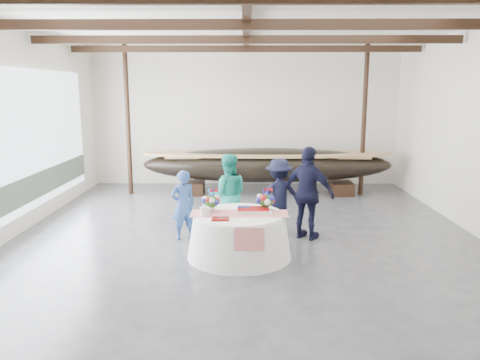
{
  "coord_description": "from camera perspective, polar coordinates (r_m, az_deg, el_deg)",
  "views": [
    {
      "loc": [
        -0.03,
        -9.54,
        3.14
      ],
      "look_at": [
        -0.13,
        0.35,
        1.22
      ],
      "focal_mm": 35.0,
      "sensor_mm": 36.0,
      "label": 1
    }
  ],
  "objects": [
    {
      "name": "wall_front",
      "position": [
        3.65,
        1.03,
        -3.08
      ],
      "size": [
        10.0,
        0.02,
        4.5
      ],
      "primitive_type": "cube",
      "color": "silver",
      "rests_on": "ground"
    },
    {
      "name": "guest_woman_teal",
      "position": [
        10.09,
        -1.5,
        -1.84
      ],
      "size": [
        0.91,
        0.73,
        1.79
      ],
      "primitive_type": "imported",
      "rotation": [
        0.0,
        0.0,
        3.2
      ],
      "color": "teal",
      "rests_on": "ground"
    },
    {
      "name": "wall_left",
      "position": [
        10.79,
        -26.97,
        5.09
      ],
      "size": [
        0.02,
        12.0,
        4.5
      ],
      "primitive_type": "cube",
      "color": "silver",
      "rests_on": "ground"
    },
    {
      "name": "tabletop_items",
      "position": [
        8.87,
        -0.3,
        -3.0
      ],
      "size": [
        1.83,
        0.95,
        0.4
      ],
      "color": "red",
      "rests_on": "banquet_table"
    },
    {
      "name": "longboat_display",
      "position": [
        14.11,
        3.35,
        1.85
      ],
      "size": [
        7.51,
        1.5,
        1.41
      ],
      "color": "black",
      "rests_on": "ground"
    },
    {
      "name": "pavilion_structure",
      "position": [
        10.34,
        0.76,
        15.8
      ],
      "size": [
        9.8,
        11.76,
        4.5
      ],
      "color": "black",
      "rests_on": "ground"
    },
    {
      "name": "open_bay",
      "position": [
        11.7,
        -24.34,
        3.59
      ],
      "size": [
        0.03,
        7.0,
        3.2
      ],
      "color": "silver",
      "rests_on": "ground"
    },
    {
      "name": "guest_woman_blue",
      "position": [
        9.93,
        -6.95,
        -3.04
      ],
      "size": [
        0.65,
        0.57,
        1.49
      ],
      "primitive_type": "imported",
      "rotation": [
        0.0,
        0.0,
        3.65
      ],
      "color": "#2B4C8C",
      "rests_on": "ground"
    },
    {
      "name": "guest_man_right",
      "position": [
        9.93,
        8.33,
        -1.62
      ],
      "size": [
        1.23,
        1.05,
        1.98
      ],
      "primitive_type": "imported",
      "rotation": [
        0.0,
        0.0,
        2.54
      ],
      "color": "black",
      "rests_on": "ground"
    },
    {
      "name": "banquet_table",
      "position": [
        8.91,
        -0.09,
        -6.74
      ],
      "size": [
        1.97,
        1.97,
        0.85
      ],
      "color": "white",
      "rests_on": "ground"
    },
    {
      "name": "floor",
      "position": [
        10.04,
        0.71,
        -7.21
      ],
      "size": [
        10.0,
        12.0,
        0.01
      ],
      "primitive_type": "cube",
      "color": "#3D3D42",
      "rests_on": "ground"
    },
    {
      "name": "guest_man_left",
      "position": [
        10.33,
        4.75,
        -1.95
      ],
      "size": [
        1.18,
        0.83,
        1.66
      ],
      "primitive_type": "imported",
      "rotation": [
        0.0,
        0.0,
        3.36
      ],
      "color": "black",
      "rests_on": "ground"
    },
    {
      "name": "wall_back",
      "position": [
        15.57,
        0.68,
        7.73
      ],
      "size": [
        10.0,
        0.02,
        4.5
      ],
      "primitive_type": "cube",
      "color": "silver",
      "rests_on": "ground"
    },
    {
      "name": "ceiling",
      "position": [
        9.64,
        0.78,
        19.12
      ],
      "size": [
        10.0,
        12.0,
        0.01
      ],
      "primitive_type": "cube",
      "color": "white",
      "rests_on": "wall_back"
    }
  ]
}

